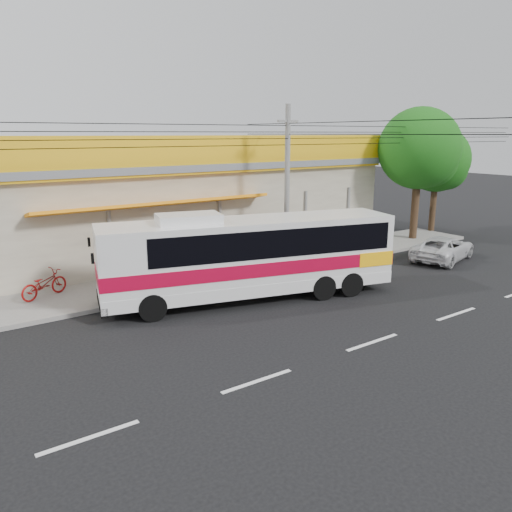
{
  "coord_description": "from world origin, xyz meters",
  "views": [
    {
      "loc": [
        -10.25,
        -11.42,
        5.78
      ],
      "look_at": [
        -0.9,
        2.0,
        1.75
      ],
      "focal_mm": 35.0,
      "sensor_mm": 36.0,
      "label": 1
    }
  ],
  "objects_px": {
    "utility_pole": "(288,134)",
    "tree_near": "(439,162)",
    "motorbike_red": "(44,284)",
    "white_car": "(443,248)",
    "tree_far": "(422,151)",
    "coach_bus": "(255,252)"
  },
  "relations": [
    {
      "from": "utility_pole",
      "to": "tree_near",
      "type": "bearing_deg",
      "value": 5.52
    },
    {
      "from": "motorbike_red",
      "to": "white_car",
      "type": "xyz_separation_m",
      "value": [
        16.69,
        -4.42,
        -0.06
      ]
    },
    {
      "from": "motorbike_red",
      "to": "utility_pole",
      "type": "relative_size",
      "value": 0.05
    },
    {
      "from": "motorbike_red",
      "to": "tree_near",
      "type": "xyz_separation_m",
      "value": [
        21.97,
        -0.06,
        3.56
      ]
    },
    {
      "from": "utility_pole",
      "to": "tree_near",
      "type": "xyz_separation_m",
      "value": [
        12.1,
        1.17,
        -1.56
      ]
    },
    {
      "from": "motorbike_red",
      "to": "white_car",
      "type": "bearing_deg",
      "value": -129.53
    },
    {
      "from": "utility_pole",
      "to": "tree_far",
      "type": "height_order",
      "value": "tree_far"
    },
    {
      "from": "motorbike_red",
      "to": "tree_far",
      "type": "height_order",
      "value": "tree_far"
    },
    {
      "from": "coach_bus",
      "to": "white_car",
      "type": "distance_m",
      "value": 10.5
    },
    {
      "from": "motorbike_red",
      "to": "tree_far",
      "type": "distance_m",
      "value": 19.76
    },
    {
      "from": "motorbike_red",
      "to": "tree_far",
      "type": "relative_size",
      "value": 0.25
    },
    {
      "from": "utility_pole",
      "to": "tree_far",
      "type": "bearing_deg",
      "value": 2.24
    },
    {
      "from": "white_car",
      "to": "coach_bus",
      "type": "bearing_deg",
      "value": 72.12
    },
    {
      "from": "motorbike_red",
      "to": "white_car",
      "type": "relative_size",
      "value": 0.45
    },
    {
      "from": "coach_bus",
      "to": "tree_near",
      "type": "bearing_deg",
      "value": 28.58
    },
    {
      "from": "coach_bus",
      "to": "white_car",
      "type": "bearing_deg",
      "value": 12.18
    },
    {
      "from": "tree_near",
      "to": "coach_bus",
      "type": "bearing_deg",
      "value": -165.95
    },
    {
      "from": "coach_bus",
      "to": "tree_near",
      "type": "distance_m",
      "value": 16.39
    },
    {
      "from": "coach_bus",
      "to": "white_car",
      "type": "xyz_separation_m",
      "value": [
        10.43,
        -0.43,
        -1.15
      ]
    },
    {
      "from": "tree_far",
      "to": "white_car",
      "type": "bearing_deg",
      "value": -126.11
    },
    {
      "from": "motorbike_red",
      "to": "white_car",
      "type": "height_order",
      "value": "white_car"
    },
    {
      "from": "utility_pole",
      "to": "coach_bus",
      "type": "bearing_deg",
      "value": -142.57
    }
  ]
}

